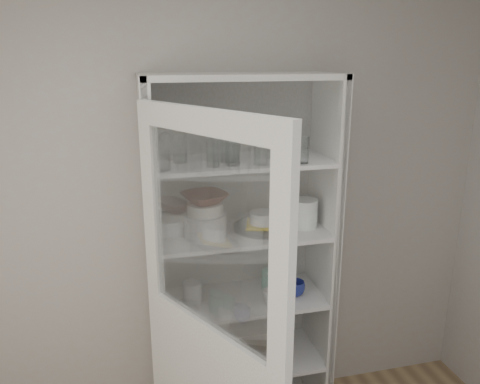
{
  "coord_description": "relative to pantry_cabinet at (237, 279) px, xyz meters",
  "views": [
    {
      "loc": [
        -0.38,
        -1.05,
        2.18
      ],
      "look_at": [
        0.2,
        1.27,
        1.48
      ],
      "focal_mm": 35.0,
      "sensor_mm": 36.0,
      "label": 1
    }
  ],
  "objects": [
    {
      "name": "tumbler_5",
      "position": [
        0.16,
        -0.22,
        0.79
      ],
      "size": [
        0.08,
        0.08,
        0.14
      ],
      "primitive_type": "cylinder",
      "rotation": [
        0.0,
        0.0,
        0.13
      ],
      "color": "silver",
      "rests_on": "shelf_glass"
    },
    {
      "name": "tumbler_2",
      "position": [
        -0.06,
        -0.18,
        0.79
      ],
      "size": [
        0.09,
        0.09,
        0.14
      ],
      "primitive_type": "cylinder",
      "rotation": [
        0.0,
        0.0,
        -0.42
      ],
      "color": "silver",
      "rests_on": "shelf_glass"
    },
    {
      "name": "tumbler_9",
      "position": [
        -0.05,
        -0.1,
        0.79
      ],
      "size": [
        0.09,
        0.09,
        0.15
      ],
      "primitive_type": "cylinder",
      "rotation": [
        0.0,
        0.0,
        0.32
      ],
      "color": "silver",
      "rests_on": "shelf_glass"
    },
    {
      "name": "teal_jar",
      "position": [
        0.19,
        -0.0,
        -0.02
      ],
      "size": [
        0.09,
        0.09,
        0.11
      ],
      "color": "#187769",
      "rests_on": "shelf_mugs"
    },
    {
      "name": "wall_back",
      "position": [
        -0.2,
        0.16,
        0.36
      ],
      "size": [
        3.6,
        0.02,
        2.6
      ],
      "primitive_type": "cube",
      "color": "#B9B8B7",
      "rests_on": "ground"
    },
    {
      "name": "goblet_0",
      "position": [
        -0.38,
        0.02,
        0.8
      ],
      "size": [
        0.07,
        0.07,
        0.16
      ],
      "primitive_type": null,
      "color": "silver",
      "rests_on": "shelf_glass"
    },
    {
      "name": "measuring_cups",
      "position": [
        -0.33,
        -0.14,
        -0.06
      ],
      "size": [
        0.11,
        0.11,
        0.04
      ],
      "primitive_type": "cylinder",
      "color": "silver",
      "rests_on": "shelf_mugs"
    },
    {
      "name": "goblet_3",
      "position": [
        0.28,
        0.02,
        0.8
      ],
      "size": [
        0.07,
        0.07,
        0.17
      ],
      "primitive_type": null,
      "color": "silver",
      "rests_on": "shelf_glass"
    },
    {
      "name": "yellow_trivet",
      "position": [
        0.13,
        -0.05,
        0.35
      ],
      "size": [
        0.23,
        0.23,
        0.01
      ],
      "primitive_type": "cube",
      "rotation": [
        0.0,
        0.0,
        -0.3
      ],
      "color": "#E0A40D",
      "rests_on": "glass_platter"
    },
    {
      "name": "tumbler_3",
      "position": [
        0.07,
        -0.2,
        0.79
      ],
      "size": [
        0.08,
        0.08,
        0.14
      ],
      "primitive_type": "cylinder",
      "rotation": [
        0.0,
        0.0,
        0.2
      ],
      "color": "silver",
      "rests_on": "shelf_glass"
    },
    {
      "name": "mug_white",
      "position": [
        0.15,
        -0.19,
        -0.04
      ],
      "size": [
        0.11,
        0.11,
        0.09
      ],
      "primitive_type": "imported",
      "rotation": [
        0.0,
        0.0,
        -0.26
      ],
      "color": "silver",
      "rests_on": "shelf_mugs"
    },
    {
      "name": "cream_dish",
      "position": [
        -0.08,
        -0.06,
        -0.44
      ],
      "size": [
        0.3,
        0.3,
        0.07
      ],
      "primitive_type": "imported",
      "rotation": [
        0.0,
        0.0,
        -0.29
      ],
      "color": "silver",
      "rests_on": "shelf_bot"
    },
    {
      "name": "glass_platter",
      "position": [
        0.13,
        -0.05,
        0.33
      ],
      "size": [
        0.37,
        0.37,
        0.02
      ],
      "primitive_type": "cylinder",
      "rotation": [
        0.0,
        0.0,
        -0.12
      ],
      "color": "silver",
      "rests_on": "shelf_plates"
    },
    {
      "name": "white_canister",
      "position": [
        -0.27,
        -0.06,
        -0.02
      ],
      "size": [
        0.12,
        0.12,
        0.12
      ],
      "primitive_type": "cylinder",
      "rotation": [
        0.0,
        0.0,
        0.14
      ],
      "color": "silver",
      "rests_on": "shelf_mugs"
    },
    {
      "name": "plate_stack_front",
      "position": [
        -0.2,
        -0.09,
        0.38
      ],
      "size": [
        0.23,
        0.23,
        0.13
      ],
      "primitive_type": "cylinder",
      "color": "silver",
      "rests_on": "shelf_plates"
    },
    {
      "name": "tumbler_4",
      "position": [
        0.28,
        -0.22,
        0.79
      ],
      "size": [
        0.08,
        0.08,
        0.14
      ],
      "primitive_type": "cylinder",
      "rotation": [
        0.0,
        0.0,
        0.11
      ],
      "color": "silver",
      "rests_on": "shelf_glass"
    },
    {
      "name": "tumbler_7",
      "position": [
        -0.31,
        -0.06,
        0.79
      ],
      "size": [
        0.09,
        0.09,
        0.14
      ],
      "primitive_type": "cylinder",
      "rotation": [
        0.0,
        0.0,
        -0.34
      ],
      "color": "silver",
      "rests_on": "shelf_glass"
    },
    {
      "name": "mug_blue",
      "position": [
        0.31,
        -0.12,
        -0.04
      ],
      "size": [
        0.11,
        0.11,
        0.09
      ],
      "primitive_type": "imported",
      "rotation": [
        0.0,
        0.0,
        -0.02
      ],
      "color": "navy",
      "rests_on": "shelf_mugs"
    },
    {
      "name": "tumbler_10",
      "position": [
        0.16,
        -0.06,
        0.79
      ],
      "size": [
        0.08,
        0.08,
        0.14
      ],
      "primitive_type": "cylinder",
      "rotation": [
        0.0,
        0.0,
        -0.17
      ],
      "color": "silver",
      "rests_on": "shelf_glass"
    },
    {
      "name": "tumbler_11",
      "position": [
        0.25,
        -0.04,
        0.79
      ],
      "size": [
        0.08,
        0.08,
        0.14
      ],
      "primitive_type": "cylinder",
      "rotation": [
        0.0,
        0.0,
        0.09
      ],
      "color": "silver",
      "rests_on": "shelf_glass"
    },
    {
      "name": "white_ramekin",
      "position": [
        0.13,
        -0.05,
        0.38
      ],
      "size": [
        0.19,
        0.19,
        0.06
      ],
      "primitive_type": "cylinder",
      "rotation": [
        0.0,
        0.0,
        0.39
      ],
      "color": "silver",
      "rests_on": "yellow_trivet"
    },
    {
      "name": "tumbler_12",
      "position": [
        -0.07,
        -0.11,
        0.8
      ],
      "size": [
        0.08,
        0.08,
        0.15
      ],
      "primitive_type": "cylinder",
      "color": "silver",
      "rests_on": "shelf_glass"
    },
    {
      "name": "goblet_2",
      "position": [
        0.29,
        0.06,
        0.81
      ],
      "size": [
        0.08,
        0.08,
        0.17
      ],
      "primitive_type": null,
      "color": "silver",
      "rests_on": "shelf_glass"
    },
    {
      "name": "tin_box",
      "position": [
        0.05,
        -0.1,
        -0.45
      ],
      "size": [
        0.23,
        0.2,
        0.06
      ],
      "primitive_type": "cube",
      "rotation": [
        0.0,
        0.0,
        -0.44
      ],
      "color": "gray",
      "rests_on": "shelf_bot"
    },
    {
      "name": "goblet_1",
      "position": [
        -0.06,
        0.01,
        0.8
      ],
      "size": [
        0.07,
        0.07,
        0.15
      ],
      "primitive_type": null,
      "color": "silver",
      "rests_on": "shelf_glass"
    },
    {
      "name": "mug_teal",
      "position": [
        0.26,
        -0.02,
        -0.03
      ],
      "size": [
        0.11,
        0.11,
        0.1
      ],
      "primitive_type": "imported",
      "rotation": [
        0.0,
        0.0,
        0.03
      ],
      "color": "#187769",
      "rests_on": "shelf_mugs"
    },
    {
      "name": "cream_bowl",
      "position": [
        -0.2,
        -0.09,
        0.48
      ],
      "size": [
        0.23,
        0.23,
        0.06
      ],
      "primitive_type": "cylinder",
      "rotation": [
        0.0,
        0.0,
        -0.25
      ],
      "color": "silver",
      "rests_on": "plate_stack_front"
    },
    {
      "name": "tumbler_8",
      "position": [
        -0.13,
        -0.09,
        0.78
      ],
      "size": [
        0.07,
        0.07,
        0.12
      ],
      "primitive_type": "cylinder",
      "rotation": [
        0.0,
        0.0,
        0.2
      ],
      "color": "silver",
      "rests_on": "shelf_glass"
    },
    {
      "name": "tumbler_0",
      "position": [
        -0.41,
        -0.21,
        0.79
      ],
      "size": [
        0.09,
        0.09,
        0.14
      ],
      "primitive_type": "cylinder",
      "rotation": [
        0.0,
        0.0,
        0.25
      ],
      "color": "silver",
      "rests_on": "shelf_glass"
    },
    {
      "name": "tumbler_6",
      "position": [
        0.24,
        -0.19,
        0.8
      ],
      "size": [
        0.1,
        0.1,
        0.15
      ],
      "primitive_type": "cylinder",
      "rotation": [
        0.0,
        0.0,
        0.35
      ],
      "color": "silver",
      "rests_on": "shelf_glass"
    },
    {
      "name": "tumbler_13",
      "position": [
        0.2,
        -0.1,
        0.79
      ],
      "size": [
        0.07,
        0.07,
        0.13
      ],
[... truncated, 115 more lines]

